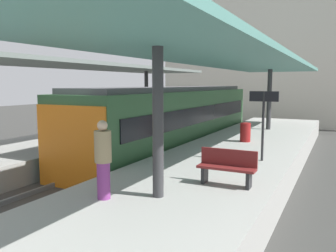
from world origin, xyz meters
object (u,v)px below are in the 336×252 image
(platform_bench, at_px, (227,166))
(passenger_far_end, at_px, (71,114))
(litter_bin, at_px, (245,132))
(passenger_near_bench, at_px, (103,158))
(passenger_mid_platform, at_px, (90,112))
(commuter_train, at_px, (177,119))
(platform_sign, at_px, (264,110))

(platform_bench, bearing_deg, passenger_far_end, 150.62)
(litter_bin, xyz_separation_m, passenger_near_bench, (-0.86, -8.68, 0.47))
(passenger_mid_platform, xyz_separation_m, passenger_far_end, (0.26, -1.78, 0.01))
(litter_bin, relative_size, passenger_far_end, 0.47)
(passenger_near_bench, bearing_deg, passenger_far_end, 135.46)
(commuter_train, bearing_deg, passenger_near_bench, -73.68)
(platform_bench, height_order, litter_bin, platform_bench)
(platform_sign, height_order, litter_bin, platform_sign)
(passenger_near_bench, bearing_deg, platform_bench, 46.69)
(litter_bin, xyz_separation_m, passenger_far_end, (-8.75, -0.91, 0.49))
(passenger_mid_platform, height_order, passenger_far_end, passenger_far_end)
(commuter_train, relative_size, passenger_mid_platform, 8.97)
(commuter_train, bearing_deg, platform_bench, -56.95)
(platform_bench, distance_m, litter_bin, 6.62)
(platform_bench, distance_m, passenger_near_bench, 3.01)
(passenger_far_end, bearing_deg, platform_bench, -29.38)
(commuter_train, height_order, passenger_near_bench, commuter_train)
(litter_bin, height_order, passenger_near_bench, passenger_near_bench)
(passenger_mid_platform, bearing_deg, passenger_far_end, -81.66)
(litter_bin, relative_size, passenger_near_bench, 0.47)
(litter_bin, distance_m, passenger_far_end, 8.81)
(litter_bin, bearing_deg, passenger_near_bench, -95.66)
(commuter_train, xyz_separation_m, passenger_near_bench, (2.83, -9.67, 0.15))
(commuter_train, xyz_separation_m, passenger_mid_platform, (-5.32, -0.12, 0.15))
(platform_sign, relative_size, passenger_mid_platform, 1.31)
(platform_sign, height_order, passenger_mid_platform, platform_sign)
(platform_sign, distance_m, passenger_far_end, 10.48)
(platform_sign, bearing_deg, passenger_far_end, 166.16)
(litter_bin, distance_m, passenger_near_bench, 8.73)
(passenger_near_bench, bearing_deg, platform_sign, 66.79)
(commuter_train, distance_m, litter_bin, 3.83)
(passenger_far_end, bearing_deg, passenger_near_bench, -44.54)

